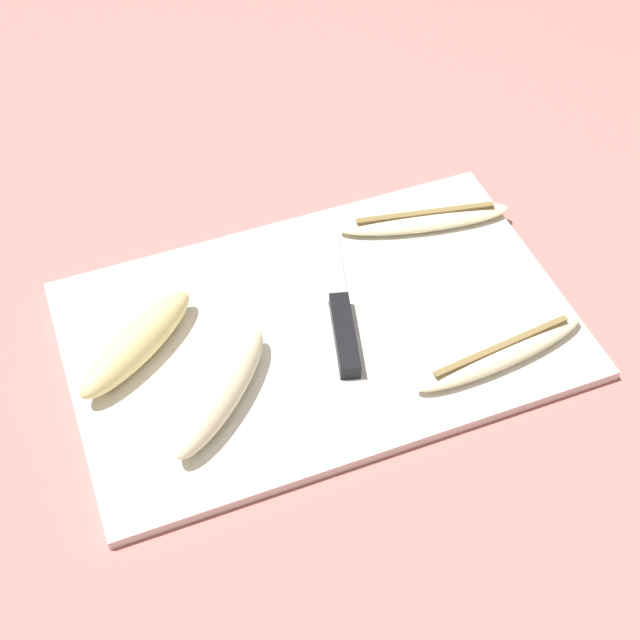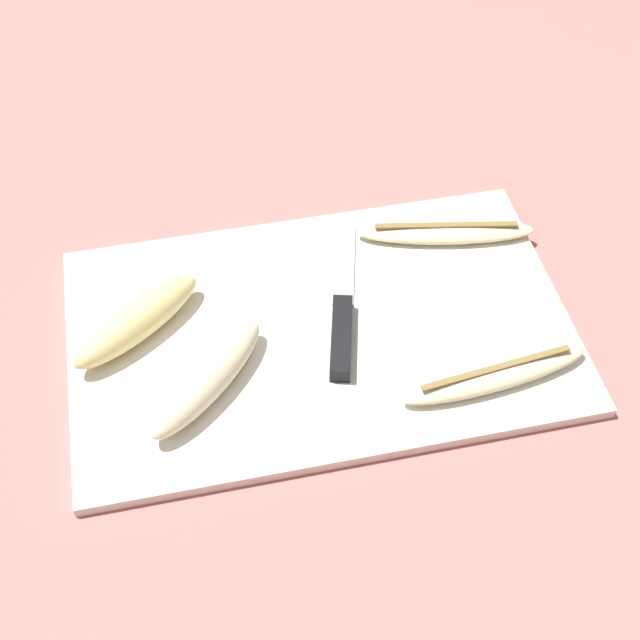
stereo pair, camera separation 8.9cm
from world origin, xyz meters
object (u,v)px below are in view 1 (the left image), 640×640
(banana_golden_short, at_px, (137,343))
(banana_pale_long, at_px, (500,352))
(knife, at_px, (342,321))
(banana_cream_curved, at_px, (424,219))
(banana_bright_far, at_px, (220,391))

(banana_golden_short, relative_size, banana_pale_long, 0.76)
(banana_pale_long, bearing_deg, knife, 143.96)
(knife, height_order, banana_pale_long, banana_pale_long)
(knife, height_order, banana_golden_short, banana_golden_short)
(banana_cream_curved, relative_size, banana_pale_long, 1.02)
(banana_golden_short, xyz_separation_m, banana_bright_far, (0.06, -0.08, -0.00))
(knife, relative_size, banana_bright_far, 1.48)
(banana_cream_curved, distance_m, banana_pale_long, 0.20)
(banana_cream_curved, xyz_separation_m, banana_bright_far, (-0.28, -0.15, 0.01))
(banana_pale_long, bearing_deg, banana_golden_short, 158.45)
(banana_bright_far, bearing_deg, knife, 18.24)
(banana_cream_curved, distance_m, banana_golden_short, 0.35)
(banana_cream_curved, xyz_separation_m, banana_pale_long, (-0.01, -0.20, 0.00))
(knife, height_order, banana_bright_far, banana_bright_far)
(banana_cream_curved, bearing_deg, knife, -143.36)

